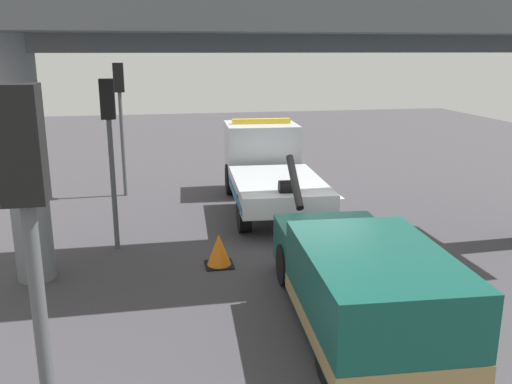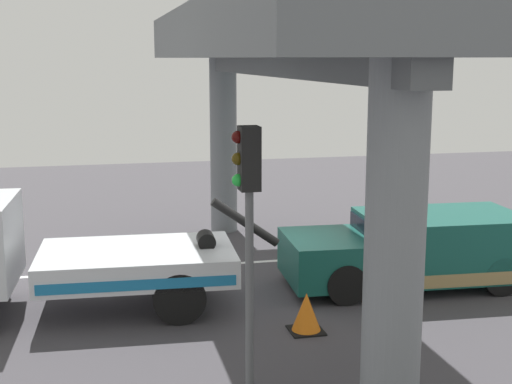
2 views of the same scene
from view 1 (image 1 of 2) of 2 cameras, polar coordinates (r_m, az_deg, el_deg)
ground_plane at (r=12.65m, az=5.54°, el=-7.11°), size 60.00×40.00×0.10m
lane_stripe_mid at (r=13.52m, az=15.83°, el=-5.92°), size 2.60×0.16×0.01m
lane_stripe_east at (r=18.81m, az=7.76°, el=0.31°), size 2.60×0.16×0.01m
tow_truck_white at (r=16.74m, az=1.21°, el=2.87°), size 7.31×2.72×2.46m
towed_van_green at (r=9.55m, az=11.08°, el=-9.42°), size 5.31×2.46×1.58m
overpass_structure at (r=11.74m, az=6.22°, el=17.10°), size 3.60×13.84×5.98m
traffic_light_near at (r=4.61m, az=-22.52°, el=-4.58°), size 0.39×0.32×4.40m
traffic_light_far at (r=12.92m, az=-15.18°, el=6.64°), size 0.39×0.32×4.02m
traffic_light_mid at (r=17.86m, az=-14.12°, el=9.35°), size 0.39×0.32×4.26m
traffic_cone_orange at (r=12.05m, az=-3.92°, el=-6.18°), size 0.62×0.62×0.73m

